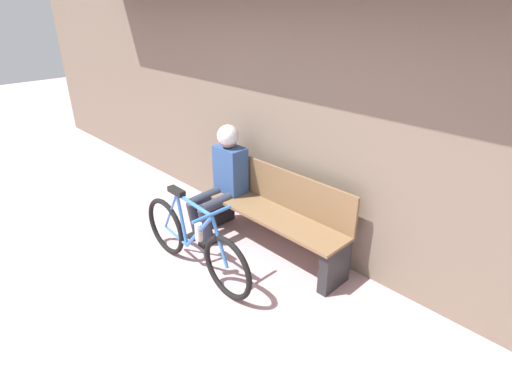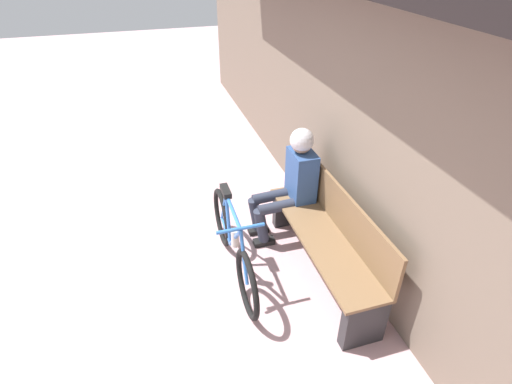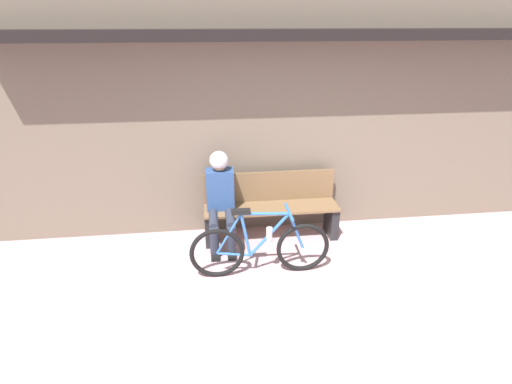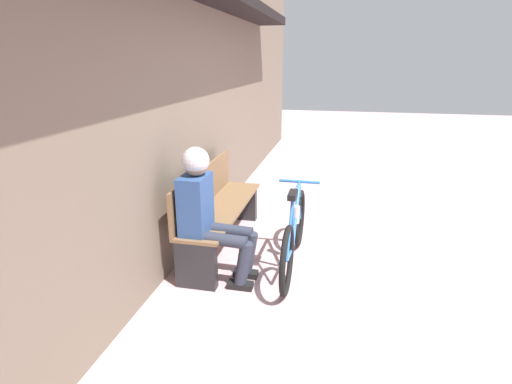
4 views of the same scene
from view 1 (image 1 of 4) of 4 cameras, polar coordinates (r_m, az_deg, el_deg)
name	(u,v)px [view 1 (image 1 of 4)]	position (r m, az deg, el deg)	size (l,w,h in m)	color
ground_plane	(65,384)	(3.31, -25.65, -23.47)	(24.00, 24.00, 0.00)	#C69EA3
storefront_wall	(313,87)	(3.76, 8.09, 14.68)	(12.00, 0.56, 3.20)	#756656
park_bench_near	(274,215)	(4.05, 2.61, -3.24)	(1.71, 0.42, 0.86)	brown
bicycle	(194,243)	(3.79, -8.90, -7.14)	(1.56, 0.40, 0.82)	black
person_seated	(223,173)	(4.28, -4.70, 2.66)	(0.34, 0.64, 1.21)	#2D3342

